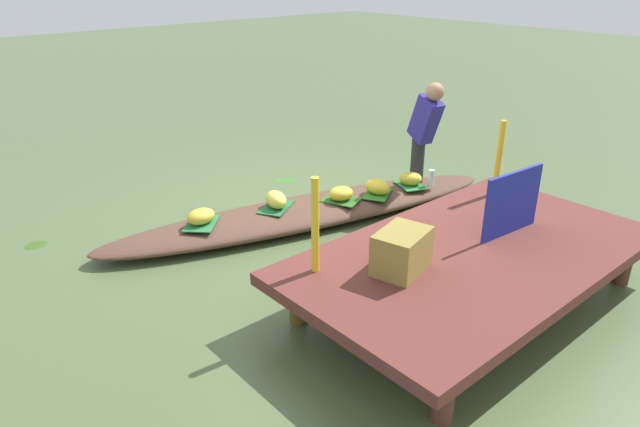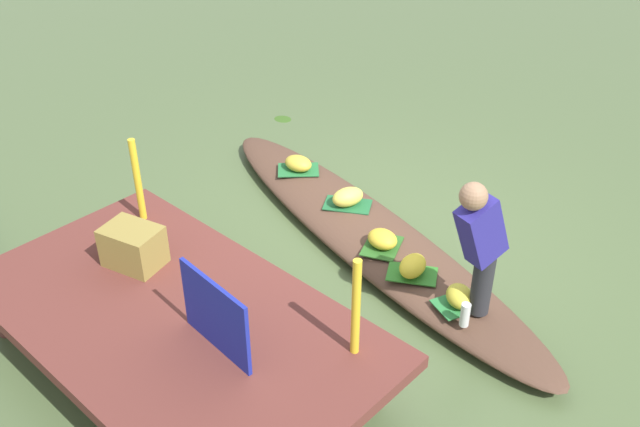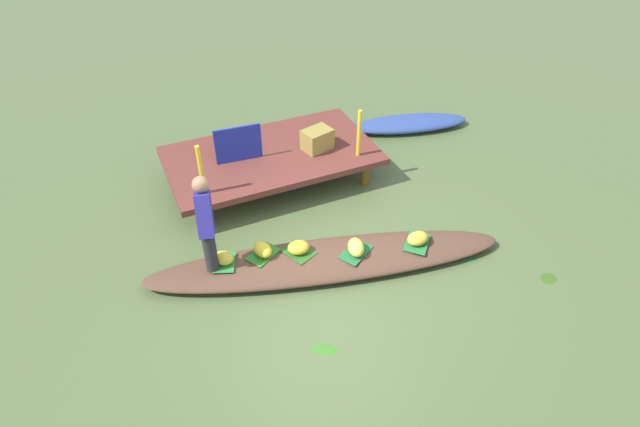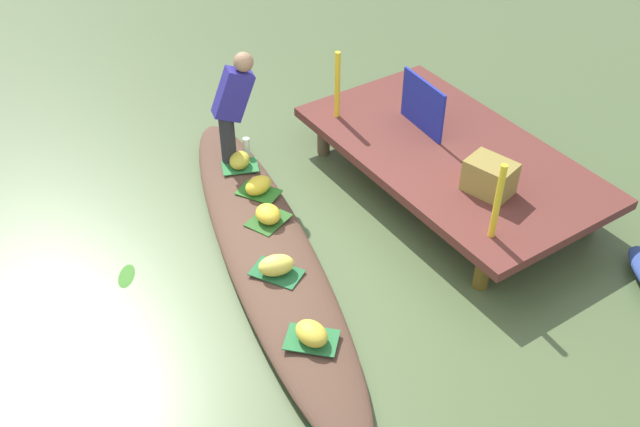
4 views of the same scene
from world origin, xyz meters
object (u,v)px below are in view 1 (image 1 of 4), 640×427
at_px(market_banner, 512,203).
at_px(produce_crate, 402,251).
at_px(banana_bunch_1, 378,187).
at_px(banana_bunch_2, 276,200).
at_px(vendor_person, 425,127).
at_px(vendor_boat, 309,211).
at_px(banana_bunch_4, 341,193).
at_px(banana_bunch_3, 411,179).
at_px(water_bottle, 431,178).
at_px(banana_bunch_0, 201,216).

bearing_deg(market_banner, produce_crate, -3.71).
relative_size(banana_bunch_1, produce_crate, 0.67).
bearing_deg(produce_crate, banana_bunch_1, -132.00).
bearing_deg(banana_bunch_2, produce_crate, 79.48).
bearing_deg(vendor_person, market_banner, 61.96).
xyz_separation_m(vendor_boat, banana_bunch_4, (-0.31, 0.18, 0.19)).
bearing_deg(banana_bunch_3, water_bottle, 132.77).
height_order(vendor_boat, banana_bunch_0, banana_bunch_0).
bearing_deg(banana_bunch_2, banana_bunch_4, 155.25).
bearing_deg(market_banner, banana_bunch_2, -65.94).
bearing_deg(banana_bunch_4, banana_bunch_3, 167.76).
bearing_deg(banana_bunch_3, banana_bunch_0, -15.61).
bearing_deg(market_banner, vendor_person, -113.54).
bearing_deg(water_bottle, banana_bunch_2, -21.25).
relative_size(vendor_boat, banana_bunch_4, 16.66).
relative_size(banana_bunch_0, produce_crate, 0.69).
bearing_deg(banana_bunch_0, banana_bunch_3, 164.39).
xyz_separation_m(banana_bunch_2, banana_bunch_4, (-0.67, 0.31, -0.01)).
xyz_separation_m(vendor_boat, market_banner, (-0.45, 2.16, 0.66)).
distance_m(vendor_boat, produce_crate, 2.19).
relative_size(market_banner, produce_crate, 1.60).
bearing_deg(water_bottle, market_banner, 59.24).
distance_m(banana_bunch_2, produce_crate, 2.18).
bearing_deg(banana_bunch_0, produce_crate, 100.73).
height_order(banana_bunch_2, banana_bunch_4, banana_bunch_2).
height_order(vendor_boat, banana_bunch_2, banana_bunch_2).
distance_m(banana_bunch_2, vendor_person, 1.92).
distance_m(vendor_boat, vendor_person, 1.65).
bearing_deg(banana_bunch_1, market_banner, 80.98).
distance_m(vendor_person, water_bottle, 0.61).
relative_size(vendor_boat, banana_bunch_0, 15.51).
bearing_deg(vendor_person, water_bottle, 103.50).
relative_size(vendor_boat, vendor_person, 3.82).
height_order(water_bottle, market_banner, market_banner).
bearing_deg(banana_bunch_4, vendor_boat, -30.78).
height_order(banana_bunch_1, banana_bunch_2, banana_bunch_2).
xyz_separation_m(banana_bunch_1, banana_bunch_3, (-0.50, 0.06, -0.01)).
distance_m(banana_bunch_2, market_banner, 2.47).
bearing_deg(banana_bunch_4, water_bottle, 160.98).
relative_size(banana_bunch_3, vendor_person, 0.22).
bearing_deg(vendor_person, banana_bunch_4, -13.12).
xyz_separation_m(banana_bunch_3, banana_bunch_4, (0.93, -0.20, -0.00)).
bearing_deg(banana_bunch_4, produce_crate, 59.53).
height_order(banana_bunch_1, produce_crate, produce_crate).
xyz_separation_m(banana_bunch_2, banana_bunch_3, (-1.60, 0.51, -0.01)).
height_order(vendor_person, water_bottle, vendor_person).
distance_m(vendor_boat, banana_bunch_4, 0.41).
bearing_deg(produce_crate, vendor_person, -143.80).
bearing_deg(produce_crate, banana_bunch_2, -100.52).
height_order(banana_bunch_2, market_banner, market_banner).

